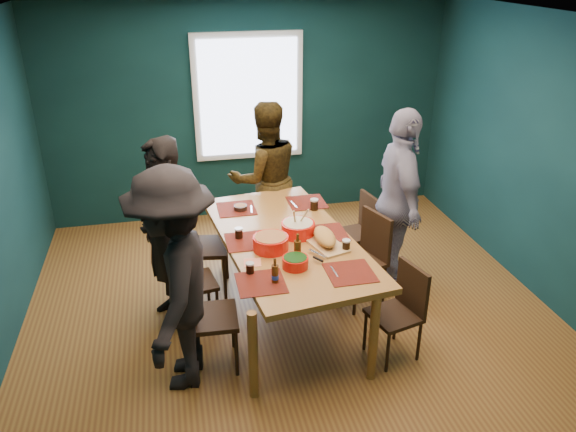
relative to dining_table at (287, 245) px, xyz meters
name	(u,v)px	position (x,y,z in m)	size (l,w,h in m)	color
room	(286,173)	(0.04, 0.21, 0.61)	(5.01, 5.01, 2.71)	olive
dining_table	(287,245)	(0.00, 0.00, 0.00)	(1.37, 2.32, 0.83)	#A97632
chair_left_far	(195,239)	(-0.80, 0.64, -0.17)	(0.52, 0.52, 1.01)	black
chair_left_mid	(184,277)	(-0.94, 0.07, -0.26)	(0.45, 0.45, 0.86)	black
chair_left_near	(199,309)	(-0.85, -0.55, -0.20)	(0.45, 0.45, 0.96)	black
chair_right_far	(361,226)	(0.98, 0.74, -0.27)	(0.44, 0.44, 0.83)	black
chair_right_mid	(367,251)	(0.82, 0.11, -0.22)	(0.53, 0.53, 0.92)	black
chair_right_near	(402,305)	(0.82, -0.75, -0.27)	(0.46, 0.46, 0.84)	black
person_far_left	(165,234)	(-1.07, 0.19, 0.13)	(0.65, 0.43, 1.78)	black
person_back	(265,178)	(0.05, 1.38, 0.12)	(0.85, 0.66, 1.74)	black
person_right	(399,201)	(1.21, 0.35, 0.18)	(1.09, 0.45, 1.86)	white
person_near_left	(175,282)	(-1.01, -0.67, 0.16)	(1.18, 0.68, 1.82)	black
bowl_salad	(271,242)	(-0.18, -0.19, 0.15)	(0.31, 0.31, 0.13)	red
bowl_dumpling	(298,228)	(0.11, 0.03, 0.15)	(0.31, 0.31, 0.28)	red
bowl_herbs	(295,262)	(-0.05, -0.53, 0.13)	(0.22, 0.22, 0.09)	red
cutting_board	(325,238)	(0.29, -0.20, 0.14)	(0.37, 0.61, 0.13)	tan
small_bowl	(240,207)	(-0.33, 0.68, 0.11)	(0.13, 0.13, 0.05)	black
beer_bottle_a	(275,274)	(-0.25, -0.73, 0.16)	(0.06, 0.06, 0.21)	#44250C
beer_bottle_b	(298,249)	(0.00, -0.40, 0.17)	(0.06, 0.06, 0.23)	#44250C
cola_glass_a	(250,268)	(-0.42, -0.55, 0.13)	(0.07, 0.07, 0.10)	black
cola_glass_b	(346,245)	(0.45, -0.34, 0.13)	(0.07, 0.07, 0.10)	black
cola_glass_c	(314,204)	(0.39, 0.53, 0.14)	(0.08, 0.08, 0.11)	black
cola_glass_d	(239,233)	(-0.42, 0.07, 0.13)	(0.07, 0.07, 0.10)	black
napkin_a	(321,233)	(0.33, 0.02, 0.08)	(0.13, 0.13, 0.00)	#F28765
napkin_b	(252,263)	(-0.38, -0.39, 0.08)	(0.14, 0.14, 0.00)	#F28765
napkin_c	(352,271)	(0.39, -0.69, 0.08)	(0.15, 0.15, 0.00)	#F28765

